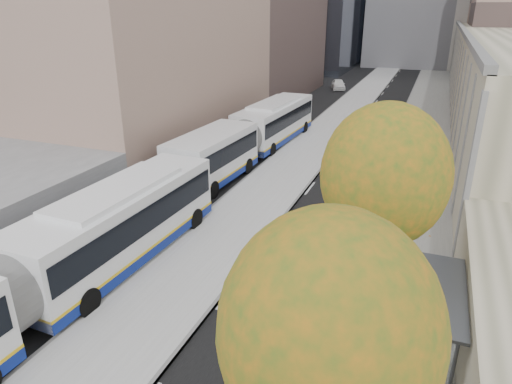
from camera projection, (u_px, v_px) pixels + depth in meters
The scene contains 9 objects.
bus_platform at pixel (319, 139), 38.33m from camera, with size 4.25×150.00×0.15m, color #B1B1B1.
sidewalk at pixel (418, 150), 35.64m from camera, with size 4.75×150.00×0.08m, color gray.
bus_shelter at pixel (437, 303), 13.55m from camera, with size 1.90×4.40×2.53m.
tree_b at pixel (328, 331), 8.05m from camera, with size 4.00×4.00×6.97m.
tree_c at pixel (385, 176), 14.87m from camera, with size 4.20×4.20×7.28m.
bus_near at pixel (40, 274), 15.80m from camera, with size 3.46×19.52×3.24m.
bus_far at pixel (252, 134), 33.42m from camera, with size 3.87×19.33×3.20m.
cyclist at pixel (280, 315), 15.26m from camera, with size 0.74×1.75×2.17m.
distant_car at pixel (338, 84), 61.81m from camera, with size 1.63×4.05×1.38m, color white.
Camera 1 is at (4.79, -1.55, 10.34)m, focal length 32.00 mm.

